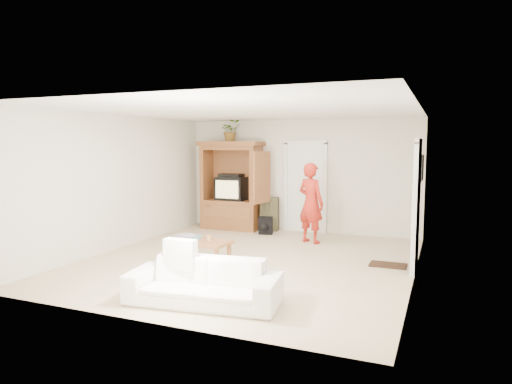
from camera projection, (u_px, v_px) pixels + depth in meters
floor at (249, 261)px, 8.00m from camera, size 6.00×6.00×0.00m
ceiling at (248, 111)px, 7.73m from camera, size 6.00×6.00×0.00m
wall_back at (300, 176)px, 10.62m from camera, size 5.50×0.00×5.50m
wall_front at (142, 210)px, 5.11m from camera, size 5.50×0.00×5.50m
wall_left at (120, 182)px, 8.91m from camera, size 0.00×6.00×6.00m
wall_right at (417, 194)px, 6.82m from camera, size 0.00×6.00×6.00m
armoire at (232, 191)px, 10.95m from camera, size 1.82×1.14×2.10m
door_back at (305, 188)px, 10.56m from camera, size 0.85×0.05×2.04m
doorway_right at (417, 207)px, 7.41m from camera, size 0.05×0.90×2.04m
framed_picture at (422, 167)px, 8.54m from camera, size 0.03×0.60×0.48m
doormat at (388, 265)px, 7.67m from camera, size 0.60×0.40×0.02m
plant at (231, 131)px, 10.78m from camera, size 0.60×0.59×0.51m
man at (311, 203)px, 9.38m from camera, size 0.71×0.60×1.66m
sofa at (204, 282)px, 5.81m from camera, size 2.03×1.01×0.57m
coffee_table at (201, 243)px, 7.88m from camera, size 1.05×0.62×0.38m
towel at (188, 237)px, 7.97m from camera, size 0.42×0.33×0.08m
candle at (209, 238)px, 7.86m from camera, size 0.08×0.08×0.10m
backpack_black at (266, 226)px, 10.30m from camera, size 0.34×0.25×0.38m
backpack_olive at (270, 214)px, 10.78m from camera, size 0.47×0.39×0.78m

